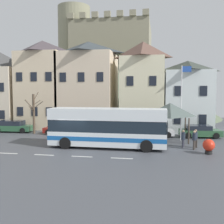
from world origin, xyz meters
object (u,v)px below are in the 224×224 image
Objects in this scene: hilltop_castle at (114,82)px; bus_shelter at (170,110)px; parked_car_02 at (200,131)px; parked_car_03 at (154,131)px; townhouse_02 at (88,85)px; pedestrian_00 at (183,137)px; townhouse_03 at (143,86)px; townhouse_04 at (187,96)px; bare_tree_00 at (34,112)px; harbour_buoy at (209,146)px; parked_car_01 at (13,126)px; pedestrian_02 at (194,139)px; pedestrian_01 at (196,138)px; flagpole at (182,98)px; public_bench at (193,133)px; townhouse_01 at (43,85)px; transit_bus at (108,128)px; townhouse_00 at (1,89)px; parked_car_00 at (63,129)px.

bus_shelter is at bearing -68.68° from hilltop_castle.
parked_car_03 reaches higher than parked_car_02.
townhouse_02 is at bearing 140.98° from parked_car_03.
bus_shelter is 4.00m from pedestrian_00.
pedestrian_00 is (4.11, -9.94, -4.61)m from townhouse_03.
townhouse_04 is 1.79× the size of bare_tree_00.
townhouse_04 is 13.30m from harbour_buoy.
parked_car_02 is at bearing -2.42° from parked_car_01.
bus_shelter is at bearing -65.40° from townhouse_03.
townhouse_04 is at bearing 5.94° from townhouse_03.
pedestrian_02 is at bearing -67.23° from parked_car_03.
townhouse_03 is at bearing -174.06° from townhouse_04.
pedestrian_01 is 0.99× the size of pedestrian_02.
townhouse_03 is 2.50× the size of parked_car_02.
flagpole is 6.87m from harbour_buoy.
hilltop_castle reaches higher than public_bench.
hilltop_castle is 27.32m from parked_car_02.
townhouse_03 is at bearing -69.90° from hilltop_castle.
townhouse_01 is 20.37m from pedestrian_00.
townhouse_03 is at bearing 117.32° from pedestrian_01.
harbour_buoy is (4.34, -7.40, 0.01)m from parked_car_03.
bare_tree_00 is (-9.73, 5.92, 0.74)m from transit_bus.
parked_car_01 is (-12.79, 6.70, -1.04)m from transit_bus.
transit_bus reaches higher than parked_car_01.
townhouse_00 is 2.76× the size of bus_shelter.
parked_car_02 is at bearing 38.43° from transit_bus.
townhouse_03 is 7.81m from bus_shelter.
townhouse_02 is 2.42× the size of parked_car_01.
transit_bus is 1.37× the size of flagpole.
hilltop_castle reaches higher than townhouse_03.
bare_tree_00 is at bearing -77.92° from townhouse_01.
parked_car_00 is 14.81m from pedestrian_01.
townhouse_04 is at bearing 94.37° from parked_car_02.
townhouse_04 is at bearing 46.20° from parked_car_03.
parked_car_01 reaches higher than parked_car_00.
transit_bus is at bearing -171.03° from pedestrian_01.
townhouse_04 is at bearing 88.35° from pedestrian_01.
townhouse_00 is 6.40× the size of pedestrian_02.
townhouse_00 is 0.91× the size of townhouse_02.
pedestrian_01 is at bearing -67.30° from hilltop_castle.
transit_bus is 10.93m from parked_car_02.
parked_car_01 is 21.37m from parked_car_02.
parked_car_01 is at bearing 179.37° from public_bench.
parked_car_03 is 4.08m from public_bench.
pedestrian_01 is at bearing -15.44° from bare_tree_00.
bus_shelter is 2.33× the size of pedestrian_01.
transit_bus is at bearing -123.52° from townhouse_04.
parked_car_01 is 1.06× the size of parked_car_02.
parked_car_03 is 13.64m from bare_tree_00.
parked_car_02 is 1.03× the size of parked_car_03.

